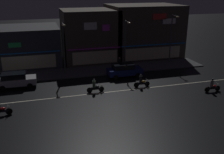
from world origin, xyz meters
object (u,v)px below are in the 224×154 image
traffic_cone (137,73)px  streetlamp_west (64,44)px  pedestrian_on_sidewalk (119,64)px  motorcycle_opposite_lane (95,87)px  motorcycle_following (0,109)px  parked_car_near_kerb (124,70)px  streetlamp_mid (126,41)px  streetlamp_east (172,35)px  parked_car_trailing (16,80)px  motorcycle_lead (141,82)px  motorcycle_trailing_far (212,86)px

traffic_cone → streetlamp_west: bearing=164.7°
pedestrian_on_sidewalk → motorcycle_opposite_lane: (-4.69, -6.26, -0.34)m
motorcycle_following → motorcycle_opposite_lane: bearing=-170.6°
parked_car_near_kerb → motorcycle_following: bearing=-153.3°
motorcycle_following → motorcycle_opposite_lane: size_ratio=1.00×
streetlamp_mid → pedestrian_on_sidewalk: (-0.92, -0.26, -3.04)m
streetlamp_mid → streetlamp_east: size_ratio=0.94×
streetlamp_west → traffic_cone: 9.83m
parked_car_trailing → traffic_cone: size_ratio=7.82×
streetlamp_east → motorcycle_lead: size_ratio=3.62×
motorcycle_lead → motorcycle_trailing_far: same height
parked_car_near_kerb → motorcycle_lead: size_ratio=2.26×
motorcycle_opposite_lane → traffic_cone: motorcycle_opposite_lane is taller
motorcycle_trailing_far → traffic_cone: 9.48m
streetlamp_mid → motorcycle_lead: bearing=-92.3°
motorcycle_trailing_far → streetlamp_east: bearing=-100.6°
parked_car_trailing → motorcycle_opposite_lane: bearing=154.3°
motorcycle_opposite_lane → streetlamp_east: bearing=25.4°
parked_car_near_kerb → motorcycle_following: (-13.74, -6.92, -0.24)m
streetlamp_west → motorcycle_lead: 10.69m
streetlamp_west → parked_car_near_kerb: 8.12m
streetlamp_mid → traffic_cone: size_ratio=11.82×
streetlamp_mid → motorcycle_following: 17.79m
streetlamp_mid → streetlamp_east: (7.34, 1.27, 0.20)m
motorcycle_lead → motorcycle_following: bearing=-161.0°
streetlamp_east → motorcycle_opposite_lane: 15.53m
parked_car_trailing → motorcycle_following: size_ratio=2.26×
streetlamp_east → motorcycle_opposite_lane: size_ratio=3.62×
streetlamp_mid → motorcycle_lead: 7.27m
motorcycle_opposite_lane → parked_car_trailing: bearing=148.7°
streetlamp_west → pedestrian_on_sidewalk: bearing=-3.2°
streetlamp_west → pedestrian_on_sidewalk: streetlamp_west is taller
streetlamp_east → motorcycle_opposite_lane: streetlamp_east is taller
parked_car_near_kerb → motorcycle_opposite_lane: bearing=-138.9°
parked_car_near_kerb → traffic_cone: (1.75, 0.22, -0.59)m
streetlamp_west → parked_car_near_kerb: bearing=-20.5°
streetlamp_east → parked_car_trailing: (-21.14, -3.84, -3.34)m
streetlamp_east → parked_car_trailing: 21.75m
streetlamp_west → streetlamp_east: (15.33, 1.13, 0.20)m
streetlamp_west → motorcycle_opposite_lane: (2.38, -6.66, -3.38)m
parked_car_trailing → streetlamp_west: bearing=-155.0°
streetlamp_east → pedestrian_on_sidewalk: bearing=-169.5°
streetlamp_west → streetlamp_mid: bearing=-1.0°
pedestrian_on_sidewalk → traffic_cone: bearing=15.2°
pedestrian_on_sidewalk → parked_car_near_kerb: pedestrian_on_sidewalk is taller
pedestrian_on_sidewalk → parked_car_trailing: bearing=-104.9°
streetlamp_mid → pedestrian_on_sidewalk: streetlamp_mid is taller
streetlamp_west → motorcycle_opposite_lane: size_ratio=3.42×
streetlamp_west → motorcycle_lead: streetlamp_west is taller
pedestrian_on_sidewalk → parked_car_near_kerb: 2.23m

